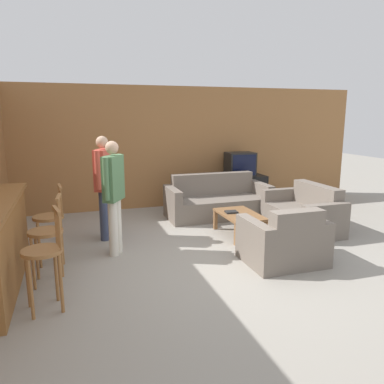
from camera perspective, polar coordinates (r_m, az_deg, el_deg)
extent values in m
plane|color=gray|center=(5.22, 4.97, -10.79)|extent=(24.00, 24.00, 0.00)
cube|color=#9E6B3D|center=(8.20, -4.49, 6.78)|extent=(9.40, 0.08, 2.60)
cylinder|color=#996638|center=(4.11, -21.94, -8.35)|extent=(0.47, 0.47, 0.04)
cylinder|color=#996638|center=(4.35, -23.73, -12.08)|extent=(0.04, 0.04, 0.62)
cylinder|color=#996638|center=(4.09, -23.32, -13.57)|extent=(0.04, 0.04, 0.62)
cylinder|color=#996638|center=(4.38, -19.98, -11.64)|extent=(0.04, 0.04, 0.62)
cylinder|color=#996638|center=(4.12, -19.32, -13.08)|extent=(0.04, 0.04, 0.62)
cylinder|color=#996638|center=(4.19, -20.03, -4.95)|extent=(0.02, 0.02, 0.36)
cylinder|color=#996638|center=(4.11, -19.85, -5.25)|extent=(0.02, 0.02, 0.36)
cylinder|color=#996638|center=(4.03, -19.66, -5.55)|extent=(0.02, 0.02, 0.36)
cylinder|color=#996638|center=(3.96, -19.46, -5.86)|extent=(0.02, 0.02, 0.36)
cube|color=#996638|center=(4.02, -19.95, -2.64)|extent=(0.10, 0.34, 0.04)
cylinder|color=#996638|center=(4.75, -21.43, -5.68)|extent=(0.43, 0.43, 0.04)
cylinder|color=#996638|center=(5.00, -22.57, -8.89)|extent=(0.04, 0.04, 0.62)
cylinder|color=#996638|center=(4.74, -23.06, -10.06)|extent=(0.04, 0.04, 0.62)
cylinder|color=#996638|center=(4.97, -19.32, -8.80)|extent=(0.04, 0.04, 0.62)
cylinder|color=#996638|center=(4.70, -19.62, -9.98)|extent=(0.04, 0.04, 0.62)
cylinder|color=#996638|center=(4.79, -19.40, -2.87)|extent=(0.02, 0.02, 0.36)
cylinder|color=#996638|center=(4.71, -19.49, -3.11)|extent=(0.02, 0.02, 0.36)
cylinder|color=#996638|center=(4.63, -19.58, -3.36)|extent=(0.02, 0.02, 0.36)
cylinder|color=#996638|center=(4.56, -19.67, -3.62)|extent=(0.02, 0.02, 0.36)
cube|color=#996638|center=(4.63, -19.70, -0.82)|extent=(0.06, 0.34, 0.04)
cylinder|color=#996638|center=(5.40, -21.05, -3.61)|extent=(0.44, 0.44, 0.04)
cylinder|color=#996638|center=(5.62, -22.33, -6.64)|extent=(0.04, 0.04, 0.62)
cylinder|color=#996638|center=(5.35, -22.23, -7.53)|extent=(0.04, 0.04, 0.62)
cylinder|color=#996638|center=(5.63, -19.44, -6.39)|extent=(0.04, 0.04, 0.62)
cylinder|color=#996638|center=(5.36, -19.19, -7.27)|extent=(0.04, 0.04, 0.62)
cylinder|color=#996638|center=(5.48, -19.48, -1.11)|extent=(0.02, 0.02, 0.36)
cylinder|color=#996638|center=(5.40, -19.42, -1.28)|extent=(0.02, 0.02, 0.36)
cylinder|color=#996638|center=(5.32, -19.34, -1.46)|extent=(0.02, 0.02, 0.36)
cylinder|color=#996638|center=(5.24, -19.27, -1.65)|extent=(0.02, 0.02, 0.36)
cube|color=#996638|center=(5.32, -19.53, 0.75)|extent=(0.07, 0.34, 0.04)
cube|color=#70665B|center=(7.47, 4.00, -2.30)|extent=(1.71, 0.89, 0.39)
cube|color=#70665B|center=(7.69, 3.11, 1.27)|extent=(1.71, 0.22, 0.44)
cube|color=#70665B|center=(7.15, -2.95, -1.92)|extent=(0.16, 0.89, 0.63)
cube|color=#70665B|center=(7.83, 10.37, -0.90)|extent=(0.16, 0.89, 0.63)
cube|color=#70665B|center=(5.34, 13.58, -8.34)|extent=(0.70, 0.85, 0.39)
cube|color=#70665B|center=(4.97, 15.68, -5.08)|extent=(0.70, 0.22, 0.42)
cube|color=#70665B|center=(5.53, 17.48, -6.59)|extent=(0.16, 0.85, 0.62)
cube|color=#70665B|center=(5.10, 9.45, -7.77)|extent=(0.16, 0.85, 0.62)
cube|color=#70665B|center=(6.90, 16.29, -3.93)|extent=(0.82, 1.15, 0.39)
cube|color=#70665B|center=(6.98, 18.52, -0.53)|extent=(0.22, 1.15, 0.40)
cube|color=#70665B|center=(7.40, 13.50, -1.84)|extent=(0.82, 0.16, 0.61)
cube|color=#70665B|center=(6.36, 19.66, -4.41)|extent=(0.82, 0.16, 0.61)
cube|color=brown|center=(6.32, 7.27, -3.41)|extent=(0.59, 0.97, 0.04)
cube|color=brown|center=(5.88, 6.78, -6.46)|extent=(0.06, 0.06, 0.34)
cube|color=brown|center=(6.10, 11.19, -5.92)|extent=(0.06, 0.06, 0.34)
cube|color=brown|center=(6.66, 3.59, -4.23)|extent=(0.06, 0.06, 0.34)
cube|color=brown|center=(6.86, 7.60, -3.84)|extent=(0.06, 0.06, 0.34)
cube|color=black|center=(8.51, 7.23, 0.27)|extent=(1.17, 0.52, 0.65)
cube|color=black|center=(8.41, 7.34, 4.23)|extent=(0.62, 0.43, 0.53)
cube|color=black|center=(8.22, 7.99, 4.03)|extent=(0.55, 0.01, 0.46)
cube|color=black|center=(6.33, 6.01, -3.04)|extent=(0.21, 0.18, 0.03)
cylinder|color=#384260|center=(6.30, -12.82, -3.19)|extent=(0.13, 0.13, 0.82)
cylinder|color=#384260|center=(6.16, -13.29, -3.54)|extent=(0.13, 0.13, 0.82)
cube|color=#CC4C3D|center=(6.09, -13.37, 3.33)|extent=(0.34, 0.47, 0.65)
cylinder|color=#CC4C3D|center=(6.31, -12.64, 3.88)|extent=(0.09, 0.09, 0.60)
cylinder|color=#CC4C3D|center=(5.86, -14.18, 3.23)|extent=(0.09, 0.09, 0.60)
sphere|color=tan|center=(6.04, -13.57, 7.42)|extent=(0.19, 0.19, 0.19)
cylinder|color=silver|center=(5.47, -11.92, -5.51)|extent=(0.13, 0.13, 0.80)
cylinder|color=silver|center=(5.59, -11.31, -5.09)|extent=(0.13, 0.13, 0.80)
cube|color=#4C754C|center=(5.37, -11.92, 2.07)|extent=(0.35, 0.44, 0.64)
cylinder|color=#4C754C|center=(5.16, -12.97, 1.93)|extent=(0.08, 0.08, 0.59)
cylinder|color=#4C754C|center=(5.57, -10.98, 2.72)|extent=(0.08, 0.08, 0.59)
sphere|color=tan|center=(5.31, -12.12, 6.63)|extent=(0.18, 0.18, 0.18)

